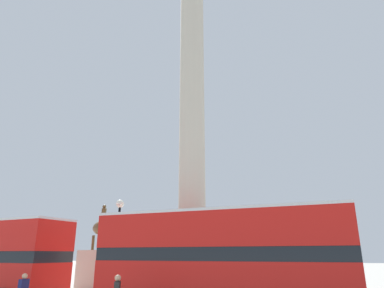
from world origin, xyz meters
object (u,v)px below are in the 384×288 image
(monument_column, at_px, (192,159))
(bus_b, at_px, (219,257))
(equestrian_statue, at_px, (100,264))
(street_lamp, at_px, (118,238))

(monument_column, distance_m, bus_b, 7.94)
(monument_column, xyz_separation_m, equestrian_statue, (-8.18, 2.90, -6.37))
(equestrian_statue, relative_size, street_lamp, 1.09)
(equestrian_statue, bearing_deg, street_lamp, -26.31)
(monument_column, distance_m, equestrian_statue, 10.77)
(monument_column, xyz_separation_m, bus_b, (2.92, -4.56, -5.81))
(monument_column, bearing_deg, equestrian_statue, 160.48)
(monument_column, bearing_deg, street_lamp, -156.10)
(bus_b, distance_m, equestrian_statue, 13.39)
(monument_column, xyz_separation_m, street_lamp, (-3.91, -1.73, -4.79))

